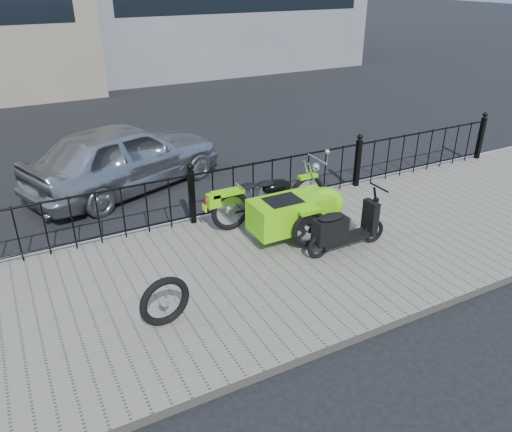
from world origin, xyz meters
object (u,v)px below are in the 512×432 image
scooter (342,230)px  motorcycle_sidecar (296,207)px  spare_tire (165,301)px  sedan_car (125,157)px

scooter → motorcycle_sidecar: bearing=110.9°
motorcycle_sidecar → spare_tire: size_ratio=3.46×
spare_tire → sedan_car: 4.76m
scooter → spare_tire: (-2.96, -0.43, -0.05)m
motorcycle_sidecar → scooter: motorcycle_sidecar is taller
motorcycle_sidecar → sedan_car: size_ratio=0.56×
motorcycle_sidecar → sedan_car: sedan_car is taller
motorcycle_sidecar → spare_tire: motorcycle_sidecar is taller
spare_tire → sedan_car: bearing=80.9°
scooter → sedan_car: (-2.20, 4.26, 0.19)m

